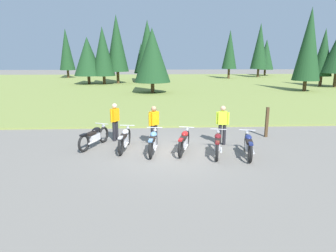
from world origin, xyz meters
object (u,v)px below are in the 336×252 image
Objects in this scene: motorcycle_maroon at (218,144)px; rider_with_back_turned at (222,123)px; motorcycle_red at (184,141)px; trail_marker_post at (267,122)px; rider_checking_bike at (154,123)px; rider_in_hivis_vest at (115,120)px; motorcycle_black at (94,137)px; motorcycle_sky_blue at (153,142)px; motorcycle_navy at (248,145)px; motorcycle_silver at (125,139)px.

motorcycle_maroon is 1.24× the size of rider_with_back_turned.
motorcycle_red is 1.30m from motorcycle_maroon.
rider_checking_bike is at bearing -168.30° from trail_marker_post.
rider_in_hivis_vest is (-4.09, 2.20, 0.51)m from motorcycle_maroon.
trail_marker_post is (7.66, 1.18, 0.26)m from motorcycle_black.
rider_in_hivis_vest is at bearing 132.84° from motorcycle_sky_blue.
motorcycle_red is 0.99× the size of motorcycle_navy.
rider_with_back_turned is at bearing 112.92° from motorcycle_navy.
motorcycle_maroon is 1.49× the size of trail_marker_post.
rider_checking_bike is (2.46, 0.11, 0.51)m from motorcycle_black.
motorcycle_maroon is (4.85, -1.28, 0.00)m from motorcycle_black.
motorcycle_red is 1.23× the size of rider_with_back_turned.
motorcycle_sky_blue is 1.01× the size of motorcycle_navy.
trail_marker_post is at bearing 2.23° from rider_in_hivis_vest.
motorcycle_black is 1.29m from rider_in_hivis_vest.
motorcycle_silver is at bearing -173.35° from rider_with_back_turned.
motorcycle_silver is 4.81m from motorcycle_navy.
motorcycle_black is 1.41× the size of trail_marker_post.
motorcycle_maroon is 1.50m from rider_with_back_turned.
motorcycle_navy is (1.12, -0.20, 0.00)m from motorcycle_maroon.
motorcycle_sky_blue is at bearing -21.55° from motorcycle_silver.
motorcycle_silver is 6.58m from trail_marker_post.
motorcycle_red is 4.53m from trail_marker_post.
motorcycle_red is at bearing -10.34° from motorcycle_silver.
rider_checking_bike is 1.00× the size of rider_with_back_turned.
motorcycle_navy is at bearing -67.08° from rider_with_back_turned.
motorcycle_red is at bearing 160.73° from motorcycle_maroon.
motorcycle_sky_blue is at bearing -47.16° from rider_in_hivis_vest.
motorcycle_maroon is 2.81m from rider_checking_bike.
rider_checking_bike is (-2.39, 1.39, 0.51)m from motorcycle_maroon.
motorcycle_silver is 2.38m from motorcycle_red.
motorcycle_red is 1.59m from rider_checking_bike.
trail_marker_post is at bearing 25.92° from rider_with_back_turned.
rider_with_back_turned reaches higher than motorcycle_sky_blue.
trail_marker_post is (5.20, 1.08, -0.25)m from rider_checking_bike.
motorcycle_black is 1.18× the size of rider_with_back_turned.
rider_in_hivis_vest reaches higher than motorcycle_red.
rider_checking_bike is at bearing -25.42° from rider_in_hivis_vest.
motorcycle_silver is 1.26× the size of rider_in_hivis_vest.
motorcycle_navy is at bearing -12.71° from motorcycle_silver.
motorcycle_black is 0.94× the size of motorcycle_sky_blue.
rider_with_back_turned is at bearing -1.18° from rider_checking_bike.
motorcycle_silver is at bearing -68.69° from rider_in_hivis_vest.
motorcycle_sky_blue is 3.09m from rider_with_back_turned.
motorcycle_maroon is at bearing -28.21° from rider_in_hivis_vest.
rider_checking_bike is (-1.16, 0.96, 0.51)m from motorcycle_red.
motorcycle_black is 2.57m from motorcycle_sky_blue.
motorcycle_navy is at bearing -13.94° from motorcycle_black.
motorcycle_silver is 1.39m from rider_checking_bike.
motorcycle_navy is 3.17m from trail_marker_post.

